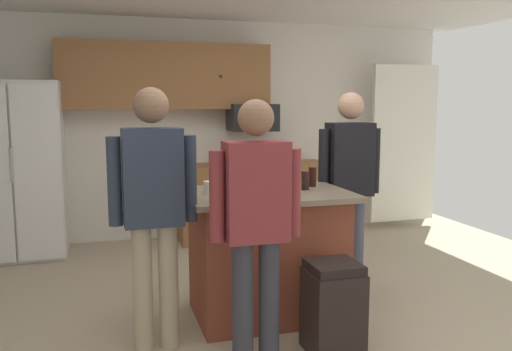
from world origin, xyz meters
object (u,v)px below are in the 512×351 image
at_px(mug_ceramic_white, 262,191).
at_px(tumbler_amber, 305,180).
at_px(glass_stout_tall, 217,192).
at_px(glass_pilsner, 312,177).
at_px(refrigerator, 18,170).
at_px(microwave_over_range, 252,118).
at_px(mug_blue_stoneware, 210,188).
at_px(serving_tray, 265,189).
at_px(kitchen_island, 267,253).
at_px(person_host_foreground, 349,177).
at_px(person_guest_right, 256,216).
at_px(trash_bin, 333,308).
at_px(person_elder_center, 153,200).
at_px(glass_dark_ale, 234,179).

distance_m(mug_ceramic_white, tumbler_amber, 0.48).
distance_m(glass_stout_tall, glass_pilsner, 0.97).
xyz_separation_m(refrigerator, glass_stout_tall, (1.58, -2.54, 0.11)).
distance_m(glass_stout_tall, mug_ceramic_white, 0.34).
height_order(microwave_over_range, mug_blue_stoneware, microwave_over_range).
xyz_separation_m(tumbler_amber, serving_tray, (-0.33, -0.01, -0.05)).
bearing_deg(mug_ceramic_white, kitchen_island, 64.56).
xyz_separation_m(glass_pilsner, serving_tray, (-0.44, -0.14, -0.06)).
relative_size(person_host_foreground, glass_pilsner, 10.91).
bearing_deg(person_guest_right, mug_blue_stoneware, 31.84).
distance_m(mug_blue_stoneware, trash_bin, 1.22).
distance_m(person_host_foreground, person_elder_center, 1.87).
bearing_deg(person_host_foreground, person_elder_center, -1.30).
distance_m(person_guest_right, serving_tray, 0.80).
bearing_deg(refrigerator, kitchen_island, -47.98).
distance_m(glass_dark_ale, serving_tray, 0.30).
height_order(refrigerator, tumbler_amber, refrigerator).
height_order(microwave_over_range, trash_bin, microwave_over_range).
relative_size(kitchen_island, glass_stout_tall, 9.03).
height_order(person_host_foreground, glass_stout_tall, person_host_foreground).
height_order(person_guest_right, serving_tray, person_guest_right).
relative_size(microwave_over_range, tumbler_amber, 3.86).
bearing_deg(person_guest_right, glass_stout_tall, 39.41).
height_order(person_guest_right, glass_stout_tall, person_guest_right).
relative_size(tumbler_amber, glass_dark_ale, 0.99).
relative_size(kitchen_island, person_guest_right, 0.74).
xyz_separation_m(refrigerator, serving_tray, (2.01, -2.26, 0.06)).
relative_size(kitchen_island, glass_pilsner, 7.80).
bearing_deg(person_elder_center, microwave_over_range, 41.47).
relative_size(microwave_over_range, glass_dark_ale, 3.83).
relative_size(refrigerator, person_guest_right, 1.12).
xyz_separation_m(tumbler_amber, glass_dark_ale, (-0.51, 0.22, 0.00)).
bearing_deg(person_elder_center, mug_blue_stoneware, 17.62).
distance_m(mug_ceramic_white, trash_bin, 0.93).
distance_m(kitchen_island, glass_dark_ale, 0.63).
distance_m(mug_ceramic_white, glass_pilsner, 0.65).
relative_size(kitchen_island, mug_blue_stoneware, 9.41).
bearing_deg(kitchen_island, person_elder_center, -159.56).
xyz_separation_m(person_guest_right, glass_dark_ale, (0.10, 0.97, 0.09)).
xyz_separation_m(kitchen_island, mug_ceramic_white, (-0.11, -0.24, 0.53)).
height_order(glass_pilsner, serving_tray, glass_pilsner).
bearing_deg(mug_ceramic_white, glass_pilsner, 35.02).
height_order(microwave_over_range, tumbler_amber, microwave_over_range).
bearing_deg(microwave_over_range, person_elder_center, -118.09).
distance_m(glass_dark_ale, trash_bin, 1.27).
height_order(person_guest_right, glass_dark_ale, person_guest_right).
bearing_deg(person_guest_right, person_elder_center, 75.84).
height_order(person_elder_center, glass_pilsner, person_elder_center).
bearing_deg(kitchen_island, microwave_over_range, 76.62).
xyz_separation_m(microwave_over_range, person_elder_center, (-1.44, -2.70, -0.45)).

